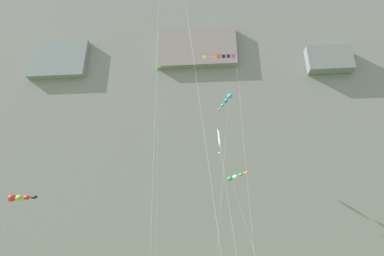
% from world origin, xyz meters
% --- Properties ---
extents(cliff_face, '(180.00, 33.41, 80.80)m').
position_xyz_m(cliff_face, '(-0.01, 61.62, 40.40)').
color(cliff_face, gray).
rests_on(cliff_face, ground).
extents(kite_windsock_far_left, '(3.64, 10.00, 25.63)m').
position_xyz_m(kite_windsock_far_left, '(5.19, 36.91, 25.03)').
color(kite_windsock_far_left, '#38B2D1').
rests_on(kite_windsock_far_left, ground).
extents(kite_banner_low_center, '(4.86, 4.38, 27.44)m').
position_xyz_m(kite_banner_low_center, '(4.14, 27.40, 25.96)').
color(kite_banner_low_center, black).
rests_on(kite_banner_low_center, ground).
extents(kite_windsock_upper_right, '(3.05, 6.16, 11.87)m').
position_xyz_m(kite_windsock_upper_right, '(5.67, 33.91, 11.49)').
color(kite_windsock_upper_right, green).
rests_on(kite_windsock_upper_right, ground).
extents(kite_diamond_high_center, '(1.32, 4.29, 13.03)m').
position_xyz_m(kite_diamond_high_center, '(3.43, 19.90, 11.75)').
color(kite_diamond_high_center, white).
rests_on(kite_diamond_high_center, ground).
extents(kite_delta_high_right, '(1.75, 2.94, 30.67)m').
position_xyz_m(kite_delta_high_right, '(-5.66, 35.18, 29.64)').
color(kite_delta_high_right, white).
rests_on(kite_delta_high_right, ground).
extents(kite_windsock_upper_left, '(4.50, 2.15, 8.43)m').
position_xyz_m(kite_windsock_upper_left, '(-21.01, 27.81, 7.94)').
color(kite_windsock_upper_left, red).
rests_on(kite_windsock_upper_left, ground).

